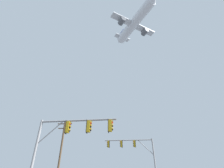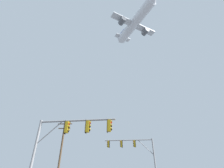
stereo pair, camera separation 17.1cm
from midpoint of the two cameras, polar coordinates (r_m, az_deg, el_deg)
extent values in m
cylinder|color=gray|center=(14.68, -26.20, -21.79)|extent=(0.20, 0.20, 5.53)
cylinder|color=gray|center=(13.89, -12.23, -12.54)|extent=(6.31, 0.71, 0.15)
cylinder|color=gray|center=(14.50, -21.30, -15.65)|extent=(1.95, 0.25, 1.84)
cube|color=gold|center=(13.15, -1.05, -14.60)|extent=(0.29, 0.34, 0.90)
cylinder|color=gold|center=(13.30, -1.03, -12.48)|extent=(0.05, 0.05, 0.12)
cube|color=black|center=(13.17, -1.68, -14.61)|extent=(0.06, 0.46, 1.04)
sphere|color=red|center=(13.21, -0.40, -13.45)|extent=(0.20, 0.20, 0.20)
cylinder|color=gold|center=(13.22, -0.11, -13.20)|extent=(0.06, 0.21, 0.21)
sphere|color=black|center=(13.13, -0.41, -14.62)|extent=(0.20, 0.20, 0.20)
cylinder|color=gold|center=(13.14, -0.12, -14.36)|extent=(0.06, 0.21, 0.21)
sphere|color=black|center=(13.06, -0.41, -15.80)|extent=(0.20, 0.20, 0.20)
cylinder|color=gold|center=(13.07, -0.12, -15.54)|extent=(0.06, 0.21, 0.21)
cube|color=gold|center=(13.48, -8.65, -14.67)|extent=(0.29, 0.34, 0.90)
cylinder|color=gold|center=(13.63, -8.48, -12.61)|extent=(0.05, 0.05, 0.12)
cube|color=black|center=(13.52, -9.25, -14.67)|extent=(0.06, 0.46, 1.04)
sphere|color=red|center=(13.52, -7.95, -13.57)|extent=(0.20, 0.20, 0.20)
cylinder|color=gold|center=(13.52, -7.66, -13.33)|extent=(0.06, 0.21, 0.21)
sphere|color=black|center=(13.44, -8.04, -14.71)|extent=(0.20, 0.20, 0.20)
cylinder|color=gold|center=(13.45, -7.74, -14.47)|extent=(0.06, 0.21, 0.21)
sphere|color=black|center=(13.37, -8.13, -15.87)|extent=(0.20, 0.20, 0.20)
cylinder|color=gold|center=(13.37, -7.83, -15.62)|extent=(0.06, 0.21, 0.21)
cube|color=gold|center=(14.02, -15.77, -14.52)|extent=(0.29, 0.34, 0.90)
cylinder|color=gold|center=(14.16, -15.48, -12.54)|extent=(0.05, 0.05, 0.12)
cube|color=black|center=(14.07, -16.32, -14.49)|extent=(0.06, 0.46, 1.04)
sphere|color=red|center=(14.04, -15.05, -13.48)|extent=(0.20, 0.20, 0.20)
cylinder|color=gold|center=(14.04, -14.76, -13.26)|extent=(0.06, 0.21, 0.21)
sphere|color=black|center=(13.97, -15.21, -14.58)|extent=(0.20, 0.20, 0.20)
cylinder|color=gold|center=(13.96, -14.92, -14.35)|extent=(0.06, 0.21, 0.21)
sphere|color=black|center=(13.90, -15.37, -15.68)|extent=(0.20, 0.20, 0.20)
cylinder|color=gold|center=(13.89, -15.07, -15.45)|extent=(0.06, 0.21, 0.21)
cylinder|color=gray|center=(25.02, 14.75, -25.33)|extent=(0.20, 0.20, 6.31)
cylinder|color=gray|center=(25.18, 5.57, -19.19)|extent=(6.92, 0.60, 0.15)
cylinder|color=gray|center=(25.12, 11.62, -21.12)|extent=(2.14, 0.22, 2.11)
cube|color=gold|center=(25.24, -1.43, -20.56)|extent=(0.28, 0.34, 0.90)
cylinder|color=gold|center=(25.33, -1.42, -19.42)|extent=(0.05, 0.05, 0.12)
cube|color=black|center=(25.22, -1.10, -20.55)|extent=(0.05, 0.46, 1.04)
sphere|color=red|center=(25.30, -1.77, -19.96)|extent=(0.20, 0.20, 0.20)
cylinder|color=gold|center=(25.32, -1.93, -19.82)|extent=(0.05, 0.21, 0.21)
sphere|color=black|center=(25.25, -1.78, -20.58)|extent=(0.20, 0.20, 0.20)
cylinder|color=gold|center=(25.27, -1.94, -20.45)|extent=(0.05, 0.21, 0.21)
sphere|color=black|center=(25.20, -1.79, -21.21)|extent=(0.20, 0.20, 0.20)
cylinder|color=gold|center=(25.22, -1.95, -21.07)|extent=(0.05, 0.21, 0.21)
cube|color=gold|center=(25.09, 3.18, -20.47)|extent=(0.28, 0.34, 0.90)
cylinder|color=gold|center=(25.19, 3.15, -19.32)|extent=(0.05, 0.05, 0.12)
cube|color=black|center=(25.09, 3.52, -20.45)|extent=(0.05, 0.46, 1.04)
sphere|color=red|center=(25.15, 2.81, -19.87)|extent=(0.20, 0.20, 0.20)
cylinder|color=gold|center=(25.16, 2.65, -19.74)|extent=(0.05, 0.21, 0.21)
sphere|color=black|center=(25.10, 2.83, -20.50)|extent=(0.20, 0.20, 0.20)
cylinder|color=gold|center=(25.11, 2.67, -20.37)|extent=(0.05, 0.21, 0.21)
sphere|color=black|center=(25.05, 2.85, -21.13)|extent=(0.20, 0.20, 0.20)
cylinder|color=gold|center=(25.06, 2.69, -21.00)|extent=(0.05, 0.21, 0.21)
cube|color=gold|center=(25.10, 7.82, -20.25)|extent=(0.28, 0.34, 0.90)
cylinder|color=gold|center=(25.19, 7.73, -19.11)|extent=(0.05, 0.05, 0.12)
cube|color=black|center=(25.10, 8.16, -20.23)|extent=(0.05, 0.46, 1.04)
sphere|color=red|center=(25.14, 7.42, -19.67)|extent=(0.20, 0.20, 0.20)
cylinder|color=gold|center=(25.15, 7.26, -19.54)|extent=(0.05, 0.21, 0.21)
sphere|color=black|center=(25.09, 7.47, -20.29)|extent=(0.20, 0.20, 0.20)
cylinder|color=gold|center=(25.10, 7.30, -20.17)|extent=(0.05, 0.21, 0.21)
sphere|color=black|center=(25.04, 7.51, -20.92)|extent=(0.20, 0.20, 0.20)
cylinder|color=gold|center=(25.05, 7.35, -20.80)|extent=(0.05, 0.21, 0.21)
cylinder|color=brown|center=(25.86, -17.94, -21.92)|extent=(0.28, 0.28, 9.08)
cube|color=brown|center=(26.68, -16.54, -13.39)|extent=(2.20, 0.12, 0.12)
cube|color=brown|center=(26.50, -16.76, -14.82)|extent=(1.80, 0.12, 0.12)
cylinder|color=gray|center=(27.00, -18.37, -13.03)|extent=(0.10, 0.10, 0.18)
cylinder|color=gray|center=(26.46, -14.59, -13.25)|extent=(0.10, 0.10, 0.18)
cylinder|color=white|center=(64.45, 7.84, 20.69)|extent=(12.74, 18.62, 3.47)
cone|color=white|center=(70.24, 2.61, 14.83)|extent=(3.63, 3.35, 2.95)
cube|color=silver|center=(64.31, 7.57, 20.08)|extent=(17.14, 11.26, 0.39)
cylinder|color=#595B60|center=(65.81, 11.49, 17.63)|extent=(2.99, 3.23, 1.95)
cylinder|color=#595B60|center=(61.56, 3.43, 21.38)|extent=(2.99, 3.23, 1.95)
cube|color=navy|center=(70.34, 3.57, 17.09)|extent=(1.74, 2.76, 4.12)
cube|color=silver|center=(69.27, 3.51, 16.07)|extent=(6.60, 4.93, 0.22)
camera|label=1|loc=(0.09, -90.18, 0.10)|focal=25.79mm
camera|label=2|loc=(0.09, 89.82, -0.10)|focal=25.79mm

